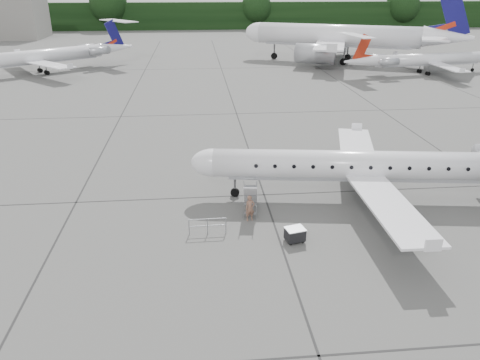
{
  "coord_description": "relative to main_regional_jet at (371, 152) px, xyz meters",
  "views": [
    {
      "loc": [
        -10.57,
        -24.22,
        14.04
      ],
      "look_at": [
        -7.95,
        3.16,
        2.3
      ],
      "focal_mm": 35.0,
      "sensor_mm": 36.0,
      "label": 1
    }
  ],
  "objects": [
    {
      "name": "ground",
      "position": [
        -1.01,
        -4.36,
        -3.5
      ],
      "size": [
        320.0,
        320.0,
        0.0
      ],
      "primitive_type": "plane",
      "color": "#575754",
      "rests_on": "ground"
    },
    {
      "name": "baggage_cart",
      "position": [
        -6.14,
        -5.25,
        -3.04
      ],
      "size": [
        1.22,
        1.07,
        0.91
      ],
      "primitive_type": null,
      "rotation": [
        0.0,
        0.0,
        0.24
      ],
      "color": "black",
      "rests_on": "ground"
    },
    {
      "name": "safety_railing",
      "position": [
        -11.17,
        -3.88,
        -3.0
      ],
      "size": [
        2.2,
        0.11,
        1.0
      ],
      "primitive_type": null,
      "rotation": [
        0.0,
        0.0,
        0.02
      ],
      "color": "gray",
      "rests_on": "ground"
    },
    {
      "name": "main_regional_jet",
      "position": [
        0.0,
        0.0,
        0.0
      ],
      "size": [
        29.7,
        23.18,
        6.99
      ],
      "primitive_type": null,
      "rotation": [
        0.0,
        0.0,
        -0.14
      ],
      "color": "white",
      "rests_on": "ground"
    },
    {
      "name": "bg_regional_left",
      "position": [
        -37.24,
        51.13,
        0.36
      ],
      "size": [
        36.18,
        34.69,
        7.71
      ],
      "primitive_type": null,
      "rotation": [
        0.0,
        0.0,
        0.66
      ],
      "color": "white",
      "rests_on": "ground"
    },
    {
      "name": "bg_narrowbody",
      "position": [
        14.63,
        58.43,
        3.24
      ],
      "size": [
        45.43,
        40.29,
        13.48
      ],
      "primitive_type": null,
      "rotation": [
        0.0,
        0.0,
        -0.43
      ],
      "color": "white",
      "rests_on": "ground"
    },
    {
      "name": "airstair",
      "position": [
        -8.26,
        -1.08,
        -2.4
      ],
      "size": [
        1.16,
        2.45,
        2.19
      ],
      "primitive_type": null,
      "rotation": [
        0.0,
        0.0,
        -0.14
      ],
      "color": "white",
      "rests_on": "ground"
    },
    {
      "name": "treeline",
      "position": [
        -1.01,
        125.64,
        0.5
      ],
      "size": [
        260.0,
        4.0,
        8.0
      ],
      "primitive_type": "cube",
      "color": "black",
      "rests_on": "ground"
    },
    {
      "name": "bg_regional_right",
      "position": [
        26.54,
        45.46,
        -0.24
      ],
      "size": [
        27.14,
        21.25,
        6.51
      ],
      "primitive_type": null,
      "rotation": [
        0.0,
        0.0,
        3.29
      ],
      "color": "white",
      "rests_on": "ground"
    },
    {
      "name": "passenger",
      "position": [
        -8.44,
        -2.39,
        -2.65
      ],
      "size": [
        0.7,
        0.54,
        1.69
      ],
      "primitive_type": "imported",
      "rotation": [
        0.0,
        0.0,
        0.24
      ],
      "color": "brown",
      "rests_on": "ground"
    }
  ]
}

